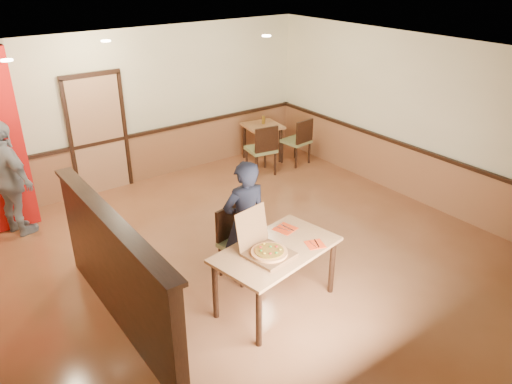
{
  "coord_description": "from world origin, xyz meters",
  "views": [
    {
      "loc": [
        -3.49,
        -4.87,
        3.95
      ],
      "look_at": [
        0.09,
        0.0,
        1.04
      ],
      "focal_mm": 35.0,
      "sensor_mm": 36.0,
      "label": 1
    }
  ],
  "objects_px": {
    "side_chair_left": "(263,148)",
    "pizza_box": "(266,250)",
    "passerby": "(10,180)",
    "main_table": "(276,256)",
    "side_table": "(262,133)",
    "side_chair_right": "(299,140)",
    "condiment": "(263,120)",
    "diner": "(245,222)",
    "diner_chair": "(237,239)"
  },
  "relations": [
    {
      "from": "passerby",
      "to": "pizza_box",
      "type": "xyz_separation_m",
      "value": [
        1.93,
        -3.75,
        -0.03
      ]
    },
    {
      "from": "side_chair_right",
      "to": "condiment",
      "type": "relative_size",
      "value": 5.85
    },
    {
      "from": "diner_chair",
      "to": "side_chair_right",
      "type": "relative_size",
      "value": 1.0
    },
    {
      "from": "side_chair_left",
      "to": "condiment",
      "type": "xyz_separation_m",
      "value": [
        0.53,
        0.68,
        0.29
      ]
    },
    {
      "from": "main_table",
      "to": "diner_chair",
      "type": "height_order",
      "value": "diner_chair"
    },
    {
      "from": "side_table",
      "to": "main_table",
      "type": "bearing_deg",
      "value": -125.0
    },
    {
      "from": "pizza_box",
      "to": "side_chair_right",
      "type": "bearing_deg",
      "value": 34.86
    },
    {
      "from": "passerby",
      "to": "side_chair_right",
      "type": "bearing_deg",
      "value": -114.67
    },
    {
      "from": "main_table",
      "to": "side_chair_left",
      "type": "relative_size",
      "value": 1.61
    },
    {
      "from": "side_chair_left",
      "to": "pizza_box",
      "type": "relative_size",
      "value": 1.6
    },
    {
      "from": "pizza_box",
      "to": "main_table",
      "type": "bearing_deg",
      "value": -0.09
    },
    {
      "from": "side_table",
      "to": "passerby",
      "type": "bearing_deg",
      "value": -177.65
    },
    {
      "from": "diner_chair",
      "to": "side_chair_left",
      "type": "relative_size",
      "value": 0.95
    },
    {
      "from": "passerby",
      "to": "condiment",
      "type": "relative_size",
      "value": 10.96
    },
    {
      "from": "side_chair_right",
      "to": "passerby",
      "type": "height_order",
      "value": "passerby"
    },
    {
      "from": "diner",
      "to": "side_chair_left",
      "type": "bearing_deg",
      "value": -124.74
    },
    {
      "from": "side_chair_left",
      "to": "condiment",
      "type": "relative_size",
      "value": 6.15
    },
    {
      "from": "side_chair_right",
      "to": "passerby",
      "type": "bearing_deg",
      "value": -11.03
    },
    {
      "from": "side_chair_left",
      "to": "diner",
      "type": "xyz_separation_m",
      "value": [
        -2.26,
        -2.62,
        0.29
      ]
    },
    {
      "from": "main_table",
      "to": "side_chair_right",
      "type": "distance_m",
      "value": 4.6
    },
    {
      "from": "main_table",
      "to": "side_chair_right",
      "type": "bearing_deg",
      "value": 35.65
    },
    {
      "from": "diner",
      "to": "main_table",
      "type": "bearing_deg",
      "value": 93.55
    },
    {
      "from": "side_chair_right",
      "to": "side_table",
      "type": "xyz_separation_m",
      "value": [
        -0.46,
        0.62,
        0.06
      ]
    },
    {
      "from": "main_table",
      "to": "side_chair_right",
      "type": "relative_size",
      "value": 1.7
    },
    {
      "from": "side_chair_right",
      "to": "condiment",
      "type": "height_order",
      "value": "side_chair_right"
    },
    {
      "from": "pizza_box",
      "to": "passerby",
      "type": "bearing_deg",
      "value": 107.47
    },
    {
      "from": "diner_chair",
      "to": "condiment",
      "type": "bearing_deg",
      "value": 36.26
    },
    {
      "from": "side_table",
      "to": "pizza_box",
      "type": "relative_size",
      "value": 1.29
    },
    {
      "from": "diner",
      "to": "diner_chair",
      "type": "bearing_deg",
      "value": -72.96
    },
    {
      "from": "passerby",
      "to": "pizza_box",
      "type": "bearing_deg",
      "value": -172.94
    },
    {
      "from": "diner_chair",
      "to": "passerby",
      "type": "height_order",
      "value": "passerby"
    },
    {
      "from": "passerby",
      "to": "main_table",
      "type": "bearing_deg",
      "value": -170.65
    },
    {
      "from": "passerby",
      "to": "side_chair_left",
      "type": "bearing_deg",
      "value": -115.66
    },
    {
      "from": "main_table",
      "to": "diner",
      "type": "bearing_deg",
      "value": 77.32
    },
    {
      "from": "condiment",
      "to": "diner_chair",
      "type": "bearing_deg",
      "value": -131.82
    },
    {
      "from": "side_table",
      "to": "passerby",
      "type": "xyz_separation_m",
      "value": [
        -4.85,
        -0.2,
        0.31
      ]
    },
    {
      "from": "main_table",
      "to": "diner_chair",
      "type": "xyz_separation_m",
      "value": [
        0.0,
        0.83,
        -0.17
      ]
    },
    {
      "from": "diner_chair",
      "to": "pizza_box",
      "type": "distance_m",
      "value": 0.94
    },
    {
      "from": "side_chair_right",
      "to": "condiment",
      "type": "bearing_deg",
      "value": -66.2
    },
    {
      "from": "passerby",
      "to": "condiment",
      "type": "bearing_deg",
      "value": -107.21
    },
    {
      "from": "main_table",
      "to": "pizza_box",
      "type": "relative_size",
      "value": 2.58
    },
    {
      "from": "main_table",
      "to": "side_table",
      "type": "xyz_separation_m",
      "value": [
        2.75,
        3.92,
        -0.11
      ]
    },
    {
      "from": "side_chair_left",
      "to": "side_table",
      "type": "xyz_separation_m",
      "value": [
        0.46,
        0.62,
        0.03
      ]
    },
    {
      "from": "side_table",
      "to": "diner_chair",
      "type": "bearing_deg",
      "value": -131.61
    },
    {
      "from": "side_table",
      "to": "pizza_box",
      "type": "bearing_deg",
      "value": -126.49
    },
    {
      "from": "diner_chair",
      "to": "side_table",
      "type": "relative_size",
      "value": 1.18
    },
    {
      "from": "condiment",
      "to": "main_table",
      "type": "bearing_deg",
      "value": -125.29
    },
    {
      "from": "side_chair_left",
      "to": "condiment",
      "type": "bearing_deg",
      "value": -119.13
    },
    {
      "from": "side_chair_right",
      "to": "side_table",
      "type": "bearing_deg",
      "value": -60.07
    },
    {
      "from": "side_chair_left",
      "to": "diner",
      "type": "distance_m",
      "value": 3.47
    }
  ]
}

